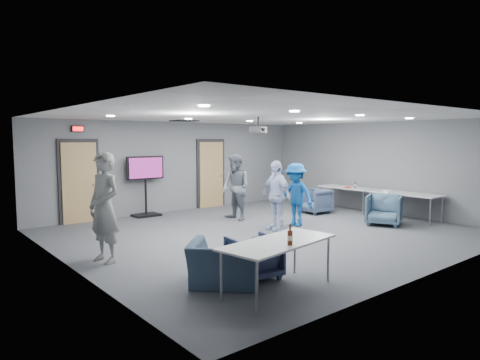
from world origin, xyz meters
TOP-DOWN VIEW (x-y plane):
  - floor at (0.00, 0.00)m, footprint 9.00×9.00m
  - ceiling at (0.00, 0.00)m, footprint 9.00×9.00m
  - wall_back at (0.00, 4.00)m, footprint 9.00×0.02m
  - wall_front at (0.00, -4.00)m, footprint 9.00×0.02m
  - wall_left at (-4.50, 0.00)m, footprint 0.02×8.00m
  - wall_right at (4.50, 0.00)m, footprint 0.02×8.00m
  - door_left at (-3.00, 3.95)m, footprint 1.06×0.17m
  - door_right at (1.20, 3.95)m, footprint 1.06×0.17m
  - exit_sign at (-3.00, 3.93)m, footprint 0.32×0.08m
  - hvac_diffuser at (-0.50, 2.80)m, footprint 0.60×0.60m
  - downlights at (0.00, 0.00)m, footprint 6.18×3.78m
  - person_a at (-3.90, 0.01)m, footprint 0.63×0.80m
  - person_b at (0.38, 1.65)m, footprint 0.70×0.89m
  - person_c at (0.33, 0.04)m, footprint 0.50×1.02m
  - person_d at (1.06, 0.09)m, footprint 0.71×1.09m
  - chair_right_a at (2.90, 1.03)m, footprint 0.84×0.82m
  - chair_right_c at (2.90, -1.26)m, footprint 1.12×1.11m
  - chair_front_a at (-2.43, -2.33)m, footprint 0.81×0.82m
  - chair_front_b at (-3.00, -2.30)m, footprint 1.35×1.35m
  - table_right_a at (4.00, 0.72)m, footprint 0.72×1.73m
  - table_right_b at (4.00, -1.18)m, footprint 0.81×1.94m
  - table_front_left at (-2.55, -3.00)m, footprint 1.97×1.05m
  - bottle_front at (-2.59, -3.25)m, footprint 0.08×0.08m
  - bottle_right at (4.01, 0.43)m, footprint 0.06×0.06m
  - snack_box at (3.75, 0.54)m, footprint 0.20×0.14m
  - wrapper at (3.75, -0.83)m, footprint 0.24×0.19m
  - tv_stand at (-1.21, 3.75)m, footprint 1.12×0.53m
  - projector at (-0.22, 0.07)m, footprint 0.43×0.40m

SIDE VIEW (x-z plane):
  - floor at x=0.00m, z-range 0.00..0.00m
  - chair_front_b at x=-3.00m, z-range 0.00..0.66m
  - chair_front_a at x=-2.43m, z-range 0.00..0.67m
  - chair_right_a at x=2.90m, z-range 0.00..0.71m
  - chair_right_c at x=2.90m, z-range 0.00..0.78m
  - table_right_a at x=4.00m, z-range 0.32..1.05m
  - table_front_left at x=-2.55m, z-range 0.32..1.05m
  - table_right_b at x=4.00m, z-range 0.32..1.05m
  - snack_box at x=3.75m, z-range 0.73..0.77m
  - wrapper at x=3.75m, z-range 0.73..0.78m
  - person_d at x=1.06m, z-range 0.00..1.59m
  - bottle_right at x=4.01m, z-range 0.70..0.93m
  - bottle_front at x=-2.59m, z-range 0.69..0.98m
  - person_c at x=0.33m, z-range 0.00..1.68m
  - person_b at x=0.38m, z-range 0.00..1.79m
  - tv_stand at x=-1.21m, z-range 0.11..1.83m
  - person_a at x=-3.90m, z-range 0.00..1.96m
  - door_left at x=-3.00m, z-range -0.05..2.19m
  - door_right at x=1.20m, z-range -0.05..2.19m
  - wall_back at x=0.00m, z-range 0.00..2.70m
  - wall_front at x=0.00m, z-range 0.00..2.70m
  - wall_left at x=-4.50m, z-range 0.00..2.70m
  - wall_right at x=4.50m, z-range 0.00..2.70m
  - projector at x=-0.22m, z-range 2.23..2.58m
  - exit_sign at x=-3.00m, z-range 2.37..2.53m
  - downlights at x=0.00m, z-range 2.67..2.69m
  - hvac_diffuser at x=-0.50m, z-range 2.67..2.70m
  - ceiling at x=0.00m, z-range 2.70..2.70m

